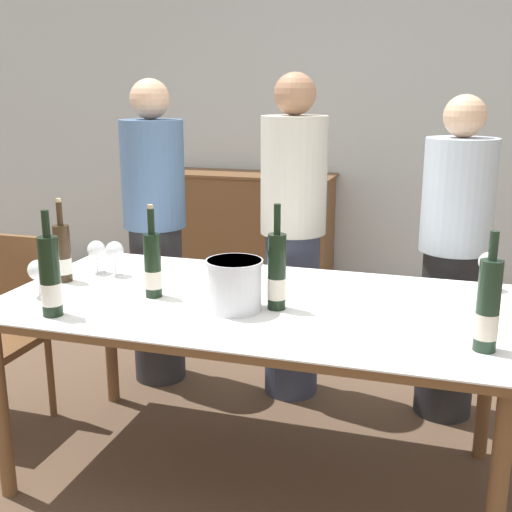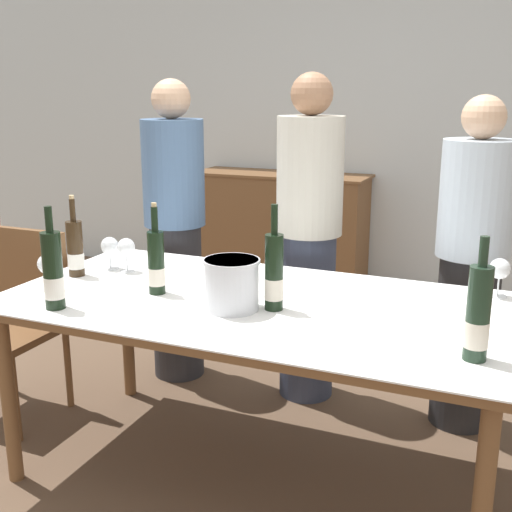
{
  "view_description": "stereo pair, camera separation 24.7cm",
  "coord_description": "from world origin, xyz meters",
  "px_view_note": "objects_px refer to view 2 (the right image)",
  "views": [
    {
      "loc": [
        0.7,
        -2.29,
        1.58
      ],
      "look_at": [
        0.0,
        0.0,
        0.95
      ],
      "focal_mm": 45.0,
      "sensor_mm": 36.0,
      "label": 1
    },
    {
      "loc": [
        0.93,
        -2.2,
        1.58
      ],
      "look_at": [
        0.0,
        0.0,
        0.95
      ],
      "focal_mm": 45.0,
      "sensor_mm": 36.0,
      "label": 2
    }
  ],
  "objects_px": {
    "wine_bottle_1": "(274,274)",
    "wine_bottle_4": "(75,250)",
    "ice_bucket": "(232,283)",
    "wine_glass_3": "(47,265)",
    "wine_glass_1": "(110,247)",
    "person_host": "(175,233)",
    "person_guest_left": "(309,241)",
    "dining_table": "(256,316)",
    "chair_left_end": "(20,311)",
    "wine_glass_0": "(126,248)",
    "sideboard_cabinet": "(281,232)",
    "wine_bottle_2": "(53,273)",
    "wine_bottle_0": "(478,316)",
    "person_guest_right": "(471,269)",
    "wine_glass_2": "(500,270)",
    "wine_bottle_3": "(156,263)"
  },
  "relations": [
    {
      "from": "sideboard_cabinet",
      "to": "wine_glass_3",
      "type": "height_order",
      "value": "sideboard_cabinet"
    },
    {
      "from": "sideboard_cabinet",
      "to": "wine_glass_2",
      "type": "bearing_deg",
      "value": -50.36
    },
    {
      "from": "wine_bottle_0",
      "to": "wine_glass_1",
      "type": "distance_m",
      "value": 1.69
    },
    {
      "from": "wine_bottle_2",
      "to": "person_host",
      "type": "distance_m",
      "value": 1.15
    },
    {
      "from": "wine_bottle_1",
      "to": "person_guest_left",
      "type": "height_order",
      "value": "person_guest_left"
    },
    {
      "from": "ice_bucket",
      "to": "wine_bottle_0",
      "type": "height_order",
      "value": "wine_bottle_0"
    },
    {
      "from": "wine_bottle_0",
      "to": "wine_bottle_1",
      "type": "distance_m",
      "value": 0.76
    },
    {
      "from": "wine_bottle_1",
      "to": "wine_glass_3",
      "type": "bearing_deg",
      "value": -171.57
    },
    {
      "from": "sideboard_cabinet",
      "to": "wine_glass_0",
      "type": "height_order",
      "value": "sideboard_cabinet"
    },
    {
      "from": "dining_table",
      "to": "wine_bottle_4",
      "type": "distance_m",
      "value": 0.89
    },
    {
      "from": "wine_glass_2",
      "to": "wine_bottle_0",
      "type": "bearing_deg",
      "value": -92.75
    },
    {
      "from": "wine_glass_0",
      "to": "wine_bottle_4",
      "type": "bearing_deg",
      "value": -140.88
    },
    {
      "from": "wine_bottle_4",
      "to": "wine_glass_3",
      "type": "height_order",
      "value": "wine_bottle_4"
    },
    {
      "from": "wine_glass_0",
      "to": "person_host",
      "type": "bearing_deg",
      "value": 99.04
    },
    {
      "from": "wine_bottle_1",
      "to": "wine_glass_1",
      "type": "distance_m",
      "value": 0.93
    },
    {
      "from": "dining_table",
      "to": "wine_bottle_0",
      "type": "bearing_deg",
      "value": -17.41
    },
    {
      "from": "wine_glass_1",
      "to": "chair_left_end",
      "type": "bearing_deg",
      "value": -171.95
    },
    {
      "from": "wine_bottle_3",
      "to": "chair_left_end",
      "type": "bearing_deg",
      "value": 169.88
    },
    {
      "from": "chair_left_end",
      "to": "wine_bottle_1",
      "type": "bearing_deg",
      "value": -6.43
    },
    {
      "from": "person_host",
      "to": "person_guest_right",
      "type": "xyz_separation_m",
      "value": [
        1.53,
        0.04,
        -0.04
      ]
    },
    {
      "from": "sideboard_cabinet",
      "to": "wine_glass_1",
      "type": "xyz_separation_m",
      "value": [
        0.04,
        -2.32,
        0.41
      ]
    },
    {
      "from": "person_host",
      "to": "dining_table",
      "type": "bearing_deg",
      "value": -43.46
    },
    {
      "from": "wine_bottle_3",
      "to": "wine_glass_3",
      "type": "xyz_separation_m",
      "value": [
        -0.43,
        -0.14,
        -0.02
      ]
    },
    {
      "from": "wine_bottle_4",
      "to": "person_guest_left",
      "type": "bearing_deg",
      "value": 43.87
    },
    {
      "from": "person_guest_left",
      "to": "person_guest_right",
      "type": "bearing_deg",
      "value": -0.19
    },
    {
      "from": "wine_bottle_4",
      "to": "wine_glass_1",
      "type": "height_order",
      "value": "wine_bottle_4"
    },
    {
      "from": "ice_bucket",
      "to": "wine_bottle_3",
      "type": "xyz_separation_m",
      "value": [
        -0.36,
        0.06,
        0.02
      ]
    },
    {
      "from": "wine_bottle_4",
      "to": "sideboard_cabinet",
      "type": "bearing_deg",
      "value": 89.19
    },
    {
      "from": "wine_glass_3",
      "to": "wine_bottle_0",
      "type": "bearing_deg",
      "value": -1.81
    },
    {
      "from": "wine_glass_1",
      "to": "chair_left_end",
      "type": "relative_size",
      "value": 0.17
    },
    {
      "from": "wine_bottle_0",
      "to": "chair_left_end",
      "type": "height_order",
      "value": "wine_bottle_0"
    },
    {
      "from": "wine_glass_0",
      "to": "person_guest_right",
      "type": "distance_m",
      "value": 1.58
    },
    {
      "from": "sideboard_cabinet",
      "to": "dining_table",
      "type": "bearing_deg",
      "value": -71.38
    },
    {
      "from": "ice_bucket",
      "to": "wine_glass_3",
      "type": "bearing_deg",
      "value": -174.3
    },
    {
      "from": "wine_glass_1",
      "to": "wine_bottle_1",
      "type": "bearing_deg",
      "value": -14.29
    },
    {
      "from": "dining_table",
      "to": "person_guest_left",
      "type": "height_order",
      "value": "person_guest_left"
    },
    {
      "from": "wine_bottle_1",
      "to": "wine_bottle_4",
      "type": "distance_m",
      "value": 0.98
    },
    {
      "from": "person_host",
      "to": "wine_bottle_4",
      "type": "bearing_deg",
      "value": -95.76
    },
    {
      "from": "wine_glass_0",
      "to": "person_host",
      "type": "distance_m",
      "value": 0.62
    },
    {
      "from": "wine_glass_3",
      "to": "wine_glass_1",
      "type": "bearing_deg",
      "value": 83.19
    },
    {
      "from": "wine_glass_1",
      "to": "person_guest_left",
      "type": "height_order",
      "value": "person_guest_left"
    },
    {
      "from": "wine_glass_1",
      "to": "chair_left_end",
      "type": "height_order",
      "value": "wine_glass_1"
    },
    {
      "from": "wine_bottle_2",
      "to": "person_guest_left",
      "type": "relative_size",
      "value": 0.24
    },
    {
      "from": "ice_bucket",
      "to": "person_guest_left",
      "type": "bearing_deg",
      "value": 90.31
    },
    {
      "from": "wine_bottle_0",
      "to": "wine_glass_1",
      "type": "bearing_deg",
      "value": 165.54
    },
    {
      "from": "sideboard_cabinet",
      "to": "wine_glass_0",
      "type": "xyz_separation_m",
      "value": [
        0.14,
        -2.33,
        0.41
      ]
    },
    {
      "from": "wine_bottle_0",
      "to": "wine_glass_3",
      "type": "height_order",
      "value": "wine_bottle_0"
    },
    {
      "from": "wine_bottle_2",
      "to": "wine_bottle_4",
      "type": "height_order",
      "value": "wine_bottle_2"
    },
    {
      "from": "wine_bottle_1",
      "to": "person_host",
      "type": "distance_m",
      "value": 1.22
    },
    {
      "from": "person_host",
      "to": "person_guest_right",
      "type": "relative_size",
      "value": 1.05
    }
  ]
}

